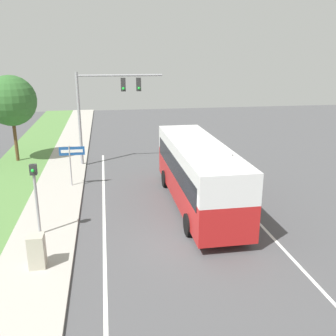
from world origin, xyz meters
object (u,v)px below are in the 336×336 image
Objects in this scene: bus at (198,170)px; utility_cabinet at (37,251)px; street_sign at (71,157)px; pedestrian_signal at (35,189)px; signal_gantry at (104,100)px.

bus is 8.84m from utility_cabinet.
bus is 7.73m from street_sign.
pedestrian_signal is 2.60× the size of utility_cabinet.
utility_cabinet is at bearing -145.72° from bus.
pedestrian_signal is at bearing -105.77° from signal_gantry.
utility_cabinet is (-0.64, -8.96, -1.08)m from street_sign.
bus reaches higher than pedestrian_signal.
signal_gantry is 14.31m from utility_cabinet.
signal_gantry is 1.98× the size of pedestrian_signal.
street_sign is at bearing 81.04° from pedestrian_signal.
signal_gantry reaches higher than pedestrian_signal.
bus is at bearing 16.30° from pedestrian_signal.
pedestrian_signal is (-7.58, -2.22, 0.26)m from bus.
signal_gantry reaches higher than bus.
signal_gantry is 5.71m from street_sign.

